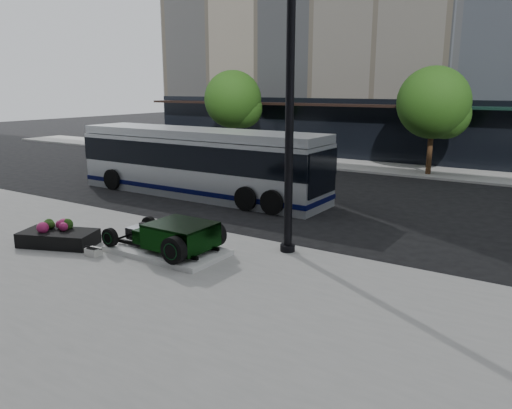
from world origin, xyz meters
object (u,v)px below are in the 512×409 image
Objects in this scene: hot_rod at (175,235)px; lamppost at (289,125)px; flower_planter at (58,237)px; transit_bus at (199,162)px.

hot_rod is 4.39m from lamppost.
lamppost reaches higher than flower_planter.
flower_planter is 8.48m from transit_bus.
flower_planter is 0.20× the size of transit_bus.
lamppost is 7.60m from flower_planter.
lamppost is at bearing 39.47° from hot_rod.
lamppost is 9.21m from transit_bus.
lamppost is at bearing -34.43° from transit_bus.
lamppost is 3.20× the size of flower_planter.
lamppost reaches higher than hot_rod.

